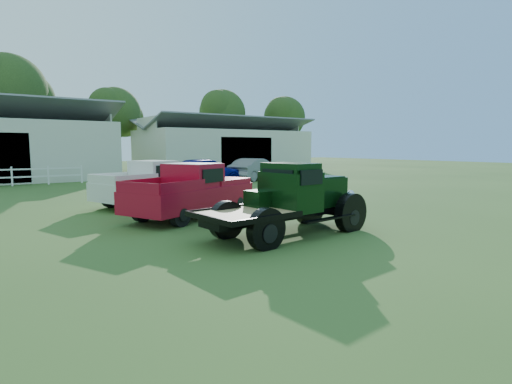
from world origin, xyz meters
TOP-DOWN VIEW (x-y plane):
  - ground at (0.00, 0.00)m, footprint 120.00×120.00m
  - shed_right at (14.00, 27.00)m, footprint 16.80×9.20m
  - tree_b at (-4.00, 34.00)m, footprint 6.90×6.90m
  - tree_c at (5.00, 33.00)m, footprint 5.40×5.40m
  - tree_d at (18.00, 34.00)m, footprint 6.00×6.00m
  - tree_e at (26.00, 32.00)m, footprint 5.70×5.70m
  - vintage_flatbed at (0.22, -0.28)m, footprint 5.14×2.46m
  - red_pickup at (-0.68, 3.80)m, footprint 5.47×3.92m
  - white_pickup at (-0.78, 7.35)m, footprint 5.25×3.40m
  - misc_car_blue at (5.40, 14.51)m, footprint 5.44×3.16m
  - misc_car_grey at (9.87, 15.26)m, footprint 5.05×3.46m

SIDE VIEW (x-z plane):
  - ground at x=0.00m, z-range 0.00..0.00m
  - misc_car_grey at x=9.87m, z-range 0.00..1.58m
  - misc_car_blue at x=5.40m, z-range 0.00..1.74m
  - white_pickup at x=-0.78m, z-range 0.00..1.80m
  - red_pickup at x=-0.68m, z-range 0.00..1.87m
  - vintage_flatbed at x=0.22m, z-range 0.00..1.97m
  - shed_right at x=14.00m, z-range 0.00..5.20m
  - tree_c at x=5.00m, z-range 0.00..9.00m
  - tree_e at x=26.00m, z-range 0.00..9.50m
  - tree_d at x=18.00m, z-range 0.00..10.00m
  - tree_b at x=-4.00m, z-range 0.00..11.50m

